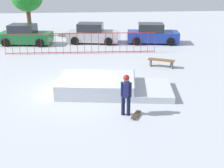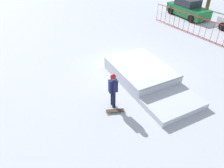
# 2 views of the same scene
# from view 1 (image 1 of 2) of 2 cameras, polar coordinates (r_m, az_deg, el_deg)

# --- Properties ---
(ground_plane) EXTENTS (60.00, 60.00, 0.00)m
(ground_plane) POSITION_cam_1_polar(r_m,az_deg,el_deg) (14.47, -6.38, -1.27)
(ground_plane) COLOR #B2B7C1
(skate_ramp) EXTENTS (5.70, 3.31, 0.74)m
(skate_ramp) POSITION_cam_1_polar(r_m,az_deg,el_deg) (14.13, -1.10, -0.33)
(skate_ramp) COLOR silver
(skate_ramp) RESTS_ON ground
(skater) EXTENTS (0.43, 0.43, 1.73)m
(skater) POSITION_cam_1_polar(r_m,az_deg,el_deg) (11.59, 2.76, -1.58)
(skater) COLOR black
(skater) RESTS_ON ground
(skateboard) EXTENTS (0.55, 0.80, 0.09)m
(skateboard) POSITION_cam_1_polar(r_m,az_deg,el_deg) (11.88, 4.73, -5.98)
(skateboard) COLOR #3F2D1E
(skateboard) RESTS_ON ground
(perimeter_fence) EXTENTS (10.61, 0.33, 1.50)m
(perimeter_fence) POSITION_cam_1_polar(r_m,az_deg,el_deg) (20.96, -6.11, 7.95)
(perimeter_fence) COLOR maroon
(perimeter_fence) RESTS_ON ground
(park_bench) EXTENTS (1.62, 1.04, 0.48)m
(park_bench) POSITION_cam_1_polar(r_m,az_deg,el_deg) (18.13, 9.55, 4.36)
(park_bench) COLOR brown
(park_bench) RESTS_ON ground
(parked_car_green) EXTENTS (4.29, 2.36, 1.60)m
(parked_car_green) POSITION_cam_1_polar(r_m,az_deg,el_deg) (24.66, -16.57, 9.06)
(parked_car_green) COLOR #196B33
(parked_car_green) RESTS_ON ground
(parked_car_silver) EXTENTS (4.32, 2.44, 1.60)m
(parked_car_silver) POSITION_cam_1_polar(r_m,az_deg,el_deg) (24.27, -3.86, 9.70)
(parked_car_silver) COLOR #B7B7BC
(parked_car_silver) RESTS_ON ground
(parked_car_blue) EXTENTS (4.29, 2.35, 1.60)m
(parked_car_blue) POSITION_cam_1_polar(r_m,az_deg,el_deg) (24.31, 7.86, 9.57)
(parked_car_blue) COLOR #1E3899
(parked_car_blue) RESTS_ON ground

